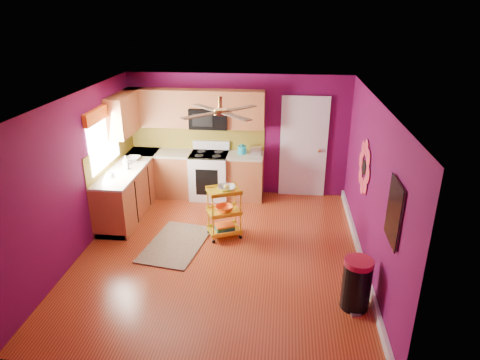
# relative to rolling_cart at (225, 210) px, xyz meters

# --- Properties ---
(ground) EXTENTS (5.00, 5.00, 0.00)m
(ground) POSITION_rel_rolling_cart_xyz_m (0.01, -0.54, -0.50)
(ground) COLOR maroon
(ground) RESTS_ON ground
(room_envelope) EXTENTS (4.54, 5.04, 2.52)m
(room_envelope) POSITION_rel_rolling_cart_xyz_m (0.04, -0.54, 1.13)
(room_envelope) COLOR #5E0A43
(room_envelope) RESTS_ON ground
(lower_cabinets) EXTENTS (2.81, 2.31, 0.94)m
(lower_cabinets) POSITION_rel_rolling_cart_xyz_m (-1.34, 1.27, -0.07)
(lower_cabinets) COLOR brown
(lower_cabinets) RESTS_ON ground
(electric_range) EXTENTS (0.76, 0.66, 1.13)m
(electric_range) POSITION_rel_rolling_cart_xyz_m (-0.54, 1.63, -0.02)
(electric_range) COLOR white
(electric_range) RESTS_ON ground
(upper_cabinetry) EXTENTS (2.80, 2.30, 1.26)m
(upper_cabinetry) POSITION_rel_rolling_cart_xyz_m (-1.23, 1.63, 1.30)
(upper_cabinetry) COLOR brown
(upper_cabinetry) RESTS_ON ground
(left_window) EXTENTS (0.08, 1.35, 1.08)m
(left_window) POSITION_rel_rolling_cart_xyz_m (-2.21, 0.51, 1.24)
(left_window) COLOR white
(left_window) RESTS_ON ground
(panel_door) EXTENTS (0.95, 0.11, 2.15)m
(panel_door) POSITION_rel_rolling_cart_xyz_m (1.36, 1.92, 0.52)
(panel_door) COLOR white
(panel_door) RESTS_ON ground
(right_wall_art) EXTENTS (0.04, 2.74, 1.04)m
(right_wall_art) POSITION_rel_rolling_cart_xyz_m (2.24, -0.88, 0.94)
(right_wall_art) COLOR black
(right_wall_art) RESTS_ON ground
(ceiling_fan) EXTENTS (1.01, 1.01, 0.26)m
(ceiling_fan) POSITION_rel_rolling_cart_xyz_m (0.01, -0.34, 1.79)
(ceiling_fan) COLOR #BF8C3F
(ceiling_fan) RESTS_ON ground
(shag_rug) EXTENTS (1.08, 1.53, 0.02)m
(shag_rug) POSITION_rel_rolling_cart_xyz_m (-0.78, -0.37, -0.49)
(shag_rug) COLOR black
(shag_rug) RESTS_ON ground
(rolling_cart) EXTENTS (0.65, 0.58, 0.98)m
(rolling_cart) POSITION_rel_rolling_cart_xyz_m (0.00, 0.00, 0.00)
(rolling_cart) COLOR yellow
(rolling_cart) RESTS_ON ground
(trash_can) EXTENTS (0.45, 0.46, 0.72)m
(trash_can) POSITION_rel_rolling_cart_xyz_m (1.97, -1.68, -0.14)
(trash_can) COLOR black
(trash_can) RESTS_ON ground
(teal_kettle) EXTENTS (0.18, 0.18, 0.21)m
(teal_kettle) POSITION_rel_rolling_cart_xyz_m (0.12, 1.73, 0.52)
(teal_kettle) COLOR teal
(teal_kettle) RESTS_ON lower_cabinets
(toaster) EXTENTS (0.22, 0.15, 0.18)m
(toaster) POSITION_rel_rolling_cart_xyz_m (0.41, 1.65, 0.53)
(toaster) COLOR beige
(toaster) RESTS_ON lower_cabinets
(soap_bottle_a) EXTENTS (0.08, 0.08, 0.18)m
(soap_bottle_a) POSITION_rel_rolling_cart_xyz_m (-1.90, 0.61, 0.53)
(soap_bottle_a) COLOR #EA3F72
(soap_bottle_a) RESTS_ON lower_cabinets
(soap_bottle_b) EXTENTS (0.14, 0.14, 0.18)m
(soap_bottle_b) POSITION_rel_rolling_cart_xyz_m (-1.99, 0.84, 0.53)
(soap_bottle_b) COLOR white
(soap_bottle_b) RESTS_ON lower_cabinets
(counter_dish) EXTENTS (0.26, 0.26, 0.06)m
(counter_dish) POSITION_rel_rolling_cart_xyz_m (-1.94, 1.11, 0.47)
(counter_dish) COLOR white
(counter_dish) RESTS_ON lower_cabinets
(counter_cup) EXTENTS (0.11, 0.11, 0.09)m
(counter_cup) POSITION_rel_rolling_cart_xyz_m (-2.02, 0.20, 0.48)
(counter_cup) COLOR white
(counter_cup) RESTS_ON lower_cabinets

